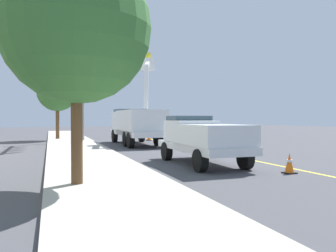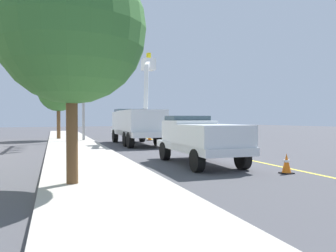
{
  "view_description": "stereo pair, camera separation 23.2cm",
  "coord_description": "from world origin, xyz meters",
  "px_view_note": "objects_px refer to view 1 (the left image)",
  "views": [
    {
      "loc": [
        -19.83,
        12.14,
        1.95
      ],
      "look_at": [
        1.19,
        0.75,
        1.4
      ],
      "focal_mm": 36.06,
      "sensor_mm": 36.0,
      "label": 1
    },
    {
      "loc": [
        -19.94,
        11.94,
        1.95
      ],
      "look_at": [
        1.19,
        0.75,
        1.4
      ],
      "focal_mm": 36.06,
      "sensor_mm": 36.0,
      "label": 2
    }
  ],
  "objects_px": {
    "utility_bucket_truck": "(137,123)",
    "service_pickup_truck": "(202,138)",
    "traffic_signal_mast": "(85,70)",
    "traffic_cone_leading": "(289,163)",
    "passing_minivan": "(177,128)",
    "traffic_cone_mid_front": "(188,144)",
    "traffic_cone_mid_rear": "(149,137)"
  },
  "relations": [
    {
      "from": "utility_bucket_truck",
      "to": "service_pickup_truck",
      "type": "bearing_deg",
      "value": 170.8
    },
    {
      "from": "utility_bucket_truck",
      "to": "traffic_signal_mast",
      "type": "height_order",
      "value": "traffic_signal_mast"
    },
    {
      "from": "service_pickup_truck",
      "to": "traffic_cone_leading",
      "type": "xyz_separation_m",
      "value": [
        -3.4,
        -1.38,
        -0.77
      ]
    },
    {
      "from": "passing_minivan",
      "to": "traffic_signal_mast",
      "type": "distance_m",
      "value": 10.82
    },
    {
      "from": "traffic_cone_leading",
      "to": "traffic_cone_mid_front",
      "type": "distance_m",
      "value": 9.7
    },
    {
      "from": "traffic_signal_mast",
      "to": "traffic_cone_leading",
      "type": "bearing_deg",
      "value": -171.84
    },
    {
      "from": "traffic_cone_leading",
      "to": "traffic_cone_mid_rear",
      "type": "xyz_separation_m",
      "value": [
        18.35,
        -3.17,
        -0.01
      ]
    },
    {
      "from": "traffic_signal_mast",
      "to": "service_pickup_truck",
      "type": "bearing_deg",
      "value": -175.35
    },
    {
      "from": "traffic_cone_leading",
      "to": "utility_bucket_truck",
      "type": "bearing_deg",
      "value": -1.79
    },
    {
      "from": "utility_bucket_truck",
      "to": "traffic_cone_leading",
      "type": "bearing_deg",
      "value": 178.21
    },
    {
      "from": "passing_minivan",
      "to": "traffic_cone_leading",
      "type": "xyz_separation_m",
      "value": [
        -19.99,
        6.92,
        -0.62
      ]
    },
    {
      "from": "utility_bucket_truck",
      "to": "passing_minivan",
      "type": "height_order",
      "value": "utility_bucket_truck"
    },
    {
      "from": "utility_bucket_truck",
      "to": "traffic_cone_mid_rear",
      "type": "distance_m",
      "value": 4.68
    },
    {
      "from": "service_pickup_truck",
      "to": "traffic_cone_leading",
      "type": "relative_size",
      "value": 8.16
    },
    {
      "from": "service_pickup_truck",
      "to": "traffic_cone_mid_front",
      "type": "bearing_deg",
      "value": -26.67
    },
    {
      "from": "traffic_cone_mid_front",
      "to": "traffic_cone_leading",
      "type": "bearing_deg",
      "value": 169.85
    },
    {
      "from": "service_pickup_truck",
      "to": "traffic_cone_mid_front",
      "type": "distance_m",
      "value": 6.92
    },
    {
      "from": "traffic_cone_mid_rear",
      "to": "traffic_signal_mast",
      "type": "relative_size",
      "value": 0.09
    },
    {
      "from": "utility_bucket_truck",
      "to": "traffic_signal_mast",
      "type": "distance_m",
      "value": 5.91
    },
    {
      "from": "traffic_cone_leading",
      "to": "service_pickup_truck",
      "type": "bearing_deg",
      "value": 22.09
    },
    {
      "from": "traffic_cone_leading",
      "to": "traffic_cone_mid_rear",
      "type": "distance_m",
      "value": 18.63
    },
    {
      "from": "utility_bucket_truck",
      "to": "traffic_signal_mast",
      "type": "bearing_deg",
      "value": 44.91
    },
    {
      "from": "traffic_cone_mid_front",
      "to": "traffic_signal_mast",
      "type": "distance_m",
      "value": 10.7
    },
    {
      "from": "traffic_signal_mast",
      "to": "passing_minivan",
      "type": "bearing_deg",
      "value": -76.86
    },
    {
      "from": "utility_bucket_truck",
      "to": "service_pickup_truck",
      "type": "xyz_separation_m",
      "value": [
        -11.36,
        1.84,
        -0.5
      ]
    },
    {
      "from": "utility_bucket_truck",
      "to": "traffic_cone_mid_rear",
      "type": "bearing_deg",
      "value": -37.01
    },
    {
      "from": "service_pickup_truck",
      "to": "traffic_cone_mid_front",
      "type": "xyz_separation_m",
      "value": [
        6.15,
        -3.09,
        -0.77
      ]
    },
    {
      "from": "service_pickup_truck",
      "to": "traffic_cone_mid_rear",
      "type": "relative_size",
      "value": 8.29
    },
    {
      "from": "traffic_cone_mid_front",
      "to": "traffic_cone_mid_rear",
      "type": "distance_m",
      "value": 8.93
    },
    {
      "from": "service_pickup_truck",
      "to": "traffic_cone_leading",
      "type": "height_order",
      "value": "service_pickup_truck"
    },
    {
      "from": "traffic_signal_mast",
      "to": "traffic_cone_mid_rear",
      "type": "bearing_deg",
      "value": -84.23
    },
    {
      "from": "passing_minivan",
      "to": "traffic_cone_mid_rear",
      "type": "distance_m",
      "value": 4.13
    }
  ]
}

